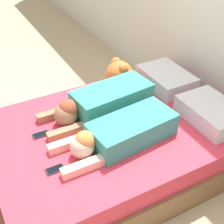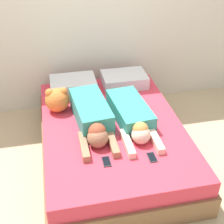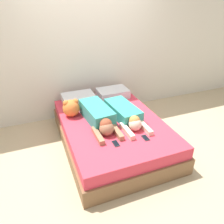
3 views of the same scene
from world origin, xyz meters
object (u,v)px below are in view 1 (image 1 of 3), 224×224
Objects in this scene: bed at (112,145)px; pillow_head_right at (211,112)px; pillow_head_left at (166,79)px; cell_phone_left at (41,135)px; person_right at (120,133)px; cell_phone_right at (55,169)px; plush_toy at (119,74)px; person_left at (101,103)px.

pillow_head_right is at bearing 67.65° from bed.
pillow_head_left reaches higher than bed.
cell_phone_left is at bearing -106.72° from bed.
pillow_head_left is at bearing 122.78° from person_right.
cell_phone_right is 0.48× the size of plush_toy.
person_left is 1.00× the size of person_right.
person_left reaches higher than bed.
pillow_head_left is 1.54m from cell_phone_right.
person_right reaches higher than pillow_head_right.
pillow_head_left is at bearing 96.49° from cell_phone_left.
cell_phone_left is at bearing -83.51° from pillow_head_left.
plush_toy reaches higher than cell_phone_left.
pillow_head_right is at bearing 0.00° from pillow_head_left.
plush_toy is at bearing 151.15° from person_right.
person_right reaches higher than cell_phone_left.
pillow_head_right is 0.54× the size of person_left.
cell_phone_right is at bearing -50.91° from plush_toy.
person_right is 3.60× the size of plush_toy.
person_left is at bearing 93.58° from cell_phone_left.
bed is 0.39m from person_right.
pillow_head_left is 0.66m from pillow_head_right.
plush_toy is at bearing 129.09° from cell_phone_right.
person_left is 0.78m from cell_phone_right.
cell_phone_left is (-0.39, -0.54, -0.09)m from person_right.
plush_toy is at bearing 145.27° from bed.
plush_toy is (-0.22, -0.43, 0.07)m from pillow_head_left.
pillow_head_left is at bearing 112.35° from bed.
pillow_head_right is at bearing 69.95° from cell_phone_left.
pillow_head_left is 1.40m from cell_phone_left.
pillow_head_left is 0.48m from plush_toy.
plush_toy is at bearing -154.27° from pillow_head_right.
person_right is at bearing 94.17° from cell_phone_right.
plush_toy reaches higher than person_left.
person_left reaches higher than pillow_head_left.
person_right reaches higher than pillow_head_left.
person_right is (-0.12, -0.85, 0.02)m from pillow_head_right.
cell_phone_right reaches higher than bed.
pillow_head_right is (0.33, 0.81, 0.30)m from bed.
cell_phone_left is 0.43m from cell_phone_right.
cell_phone_right is (0.43, -0.03, 0.00)m from cell_phone_left.
person_left reaches higher than person_right.
plush_toy is (-0.81, 0.99, 0.14)m from cell_phone_right.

